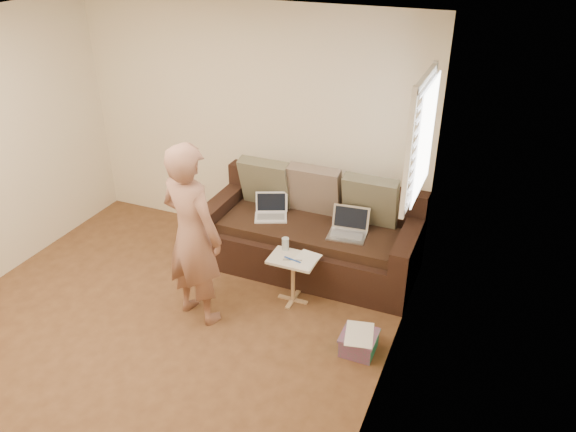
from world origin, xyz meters
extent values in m
plane|color=#51331E|center=(0.00, 0.00, 0.00)|extent=(4.50, 4.50, 0.00)
plane|color=white|center=(0.00, 0.00, 2.60)|extent=(4.50, 4.50, 0.00)
plane|color=beige|center=(0.00, 2.25, 1.30)|extent=(4.00, 0.00, 4.00)
plane|color=beige|center=(2.00, 0.00, 1.30)|extent=(0.00, 4.50, 4.50)
imported|color=#945951|center=(0.22, 0.62, 0.86)|extent=(0.72, 0.57, 1.73)
camera|label=1|loc=(2.61, -2.95, 3.34)|focal=34.96mm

